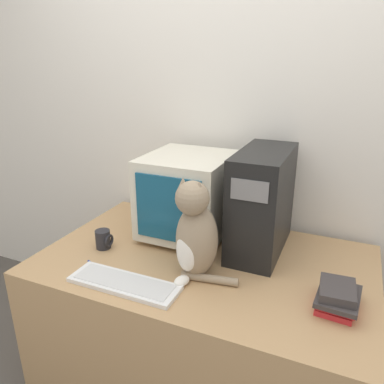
{
  "coord_description": "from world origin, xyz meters",
  "views": [
    {
      "loc": [
        0.55,
        -0.94,
        1.58
      ],
      "look_at": [
        -0.08,
        0.49,
        1.01
      ],
      "focal_mm": 35.0,
      "sensor_mm": 36.0,
      "label": 1
    }
  ],
  "objects_px": {
    "book_stack": "(337,297)",
    "mug": "(104,239)",
    "pen": "(98,267)",
    "cat": "(196,234)",
    "keyboard": "(124,283)",
    "crt_monitor": "(188,195)",
    "computer_tower": "(262,202)"
  },
  "relations": [
    {
      "from": "computer_tower",
      "to": "cat",
      "type": "xyz_separation_m",
      "value": [
        -0.18,
        -0.34,
        -0.05
      ]
    },
    {
      "from": "keyboard",
      "to": "mug",
      "type": "bearing_deg",
      "value": 139.15
    },
    {
      "from": "crt_monitor",
      "to": "mug",
      "type": "xyz_separation_m",
      "value": [
        -0.31,
        -0.29,
        -0.17
      ]
    },
    {
      "from": "crt_monitor",
      "to": "keyboard",
      "type": "xyz_separation_m",
      "value": [
        -0.05,
        -0.52,
        -0.21
      ]
    },
    {
      "from": "cat",
      "to": "mug",
      "type": "bearing_deg",
      "value": -171.26
    },
    {
      "from": "computer_tower",
      "to": "keyboard",
      "type": "height_order",
      "value": "computer_tower"
    },
    {
      "from": "crt_monitor",
      "to": "mug",
      "type": "relative_size",
      "value": 4.83
    },
    {
      "from": "book_stack",
      "to": "mug",
      "type": "xyz_separation_m",
      "value": [
        -1.05,
        0.04,
        -0.0
      ]
    },
    {
      "from": "crt_monitor",
      "to": "keyboard",
      "type": "bearing_deg",
      "value": -95.06
    },
    {
      "from": "keyboard",
      "to": "mug",
      "type": "distance_m",
      "value": 0.35
    },
    {
      "from": "crt_monitor",
      "to": "pen",
      "type": "height_order",
      "value": "crt_monitor"
    },
    {
      "from": "crt_monitor",
      "to": "keyboard",
      "type": "height_order",
      "value": "crt_monitor"
    },
    {
      "from": "crt_monitor",
      "to": "computer_tower",
      "type": "distance_m",
      "value": 0.37
    },
    {
      "from": "computer_tower",
      "to": "keyboard",
      "type": "xyz_separation_m",
      "value": [
        -0.42,
        -0.53,
        -0.23
      ]
    },
    {
      "from": "pen",
      "to": "mug",
      "type": "distance_m",
      "value": 0.19
    },
    {
      "from": "keyboard",
      "to": "book_stack",
      "type": "bearing_deg",
      "value": 13.49
    },
    {
      "from": "book_stack",
      "to": "pen",
      "type": "bearing_deg",
      "value": -172.53
    },
    {
      "from": "computer_tower",
      "to": "cat",
      "type": "height_order",
      "value": "computer_tower"
    },
    {
      "from": "keyboard",
      "to": "pen",
      "type": "relative_size",
      "value": 3.1
    },
    {
      "from": "book_stack",
      "to": "keyboard",
      "type": "bearing_deg",
      "value": -166.51
    },
    {
      "from": "cat",
      "to": "book_stack",
      "type": "height_order",
      "value": "cat"
    },
    {
      "from": "keyboard",
      "to": "book_stack",
      "type": "relative_size",
      "value": 2.21
    },
    {
      "from": "computer_tower",
      "to": "book_stack",
      "type": "height_order",
      "value": "computer_tower"
    },
    {
      "from": "book_stack",
      "to": "mug",
      "type": "relative_size",
      "value": 2.3
    },
    {
      "from": "mug",
      "to": "book_stack",
      "type": "bearing_deg",
      "value": -2.11
    },
    {
      "from": "computer_tower",
      "to": "pen",
      "type": "distance_m",
      "value": 0.79
    },
    {
      "from": "keyboard",
      "to": "cat",
      "type": "height_order",
      "value": "cat"
    },
    {
      "from": "mug",
      "to": "crt_monitor",
      "type": "bearing_deg",
      "value": 43.3
    },
    {
      "from": "cat",
      "to": "keyboard",
      "type": "bearing_deg",
      "value": -127.9
    },
    {
      "from": "crt_monitor",
      "to": "computer_tower",
      "type": "xyz_separation_m",
      "value": [
        0.37,
        0.0,
        0.02
      ]
    },
    {
      "from": "pen",
      "to": "mug",
      "type": "relative_size",
      "value": 1.64
    },
    {
      "from": "book_stack",
      "to": "pen",
      "type": "relative_size",
      "value": 1.4
    }
  ]
}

